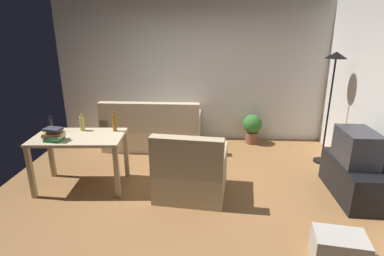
% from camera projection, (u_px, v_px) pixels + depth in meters
% --- Properties ---
extents(ground_plane, '(5.20, 4.40, 0.02)m').
position_uv_depth(ground_plane, '(183.00, 191.00, 4.32)').
color(ground_plane, olive).
extents(wall_rear, '(5.20, 0.10, 2.70)m').
position_uv_depth(wall_rear, '(192.00, 71.00, 5.97)').
color(wall_rear, silver).
rests_on(wall_rear, ground_plane).
extents(couch, '(1.75, 0.84, 0.92)m').
position_uv_depth(couch, '(153.00, 131.00, 5.76)').
color(couch, beige).
rests_on(couch, ground_plane).
extents(tv_stand, '(0.44, 1.10, 0.48)m').
position_uv_depth(tv_stand, '(351.00, 179.00, 4.11)').
color(tv_stand, black).
rests_on(tv_stand, ground_plane).
extents(tv, '(0.41, 0.60, 0.44)m').
position_uv_depth(tv, '(357.00, 147.00, 3.97)').
color(tv, '#2D2D33').
rests_on(tv, tv_stand).
extents(torchiere_lamp, '(0.32, 0.32, 1.81)m').
position_uv_depth(torchiere_lamp, '(333.00, 78.00, 4.77)').
color(torchiere_lamp, black).
rests_on(torchiere_lamp, ground_plane).
extents(desk, '(1.24, 0.77, 0.76)m').
position_uv_depth(desk, '(79.00, 143.00, 4.23)').
color(desk, '#C6B28E').
rests_on(desk, ground_plane).
extents(potted_plant, '(0.36, 0.36, 0.57)m').
position_uv_depth(potted_plant, '(252.00, 127.00, 5.94)').
color(potted_plant, brown).
rests_on(potted_plant, ground_plane).
extents(armchair, '(0.99, 0.94, 0.92)m').
position_uv_depth(armchair, '(191.00, 173.00, 4.11)').
color(armchair, tan).
rests_on(armchair, ground_plane).
extents(storage_box, '(0.52, 0.41, 0.30)m').
position_uv_depth(storage_box, '(339.00, 249.00, 2.96)').
color(storage_box, '#A8A399').
rests_on(storage_box, ground_plane).
extents(bottle_dark, '(0.06, 0.06, 0.21)m').
position_uv_depth(bottle_dark, '(51.00, 124.00, 4.38)').
color(bottle_dark, black).
rests_on(bottle_dark, desk).
extents(bottle_squat, '(0.06, 0.06, 0.24)m').
position_uv_depth(bottle_squat, '(82.00, 123.00, 4.37)').
color(bottle_squat, '#BCB24C').
rests_on(bottle_squat, desk).
extents(bottle_amber, '(0.06, 0.06, 0.28)m').
position_uv_depth(bottle_amber, '(114.00, 122.00, 4.35)').
color(bottle_amber, '#9E6019').
rests_on(bottle_amber, desk).
extents(book_stack, '(0.27, 0.23, 0.17)m').
position_uv_depth(book_stack, '(54.00, 135.00, 4.00)').
color(book_stack, '#236B33').
rests_on(book_stack, desk).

